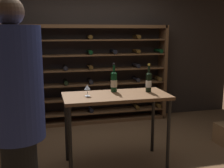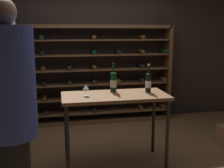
{
  "view_description": "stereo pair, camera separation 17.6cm",
  "coord_description": "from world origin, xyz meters",
  "views": [
    {
      "loc": [
        -0.89,
        -3.36,
        1.71
      ],
      "look_at": [
        -0.02,
        0.15,
        1.0
      ],
      "focal_mm": 44.12,
      "sensor_mm": 36.0,
      "label": 1
    },
    {
      "loc": [
        -0.72,
        -3.4,
        1.71
      ],
      "look_at": [
        -0.02,
        0.15,
        1.0
      ],
      "focal_mm": 44.12,
      "sensor_mm": 36.0,
      "label": 2
    }
  ],
  "objects": [
    {
      "name": "ground_plane",
      "position": [
        0.0,
        0.0,
        0.0
      ],
      "size": [
        9.61,
        9.61,
        0.0
      ],
      "primitive_type": "plane",
      "color": "brown"
    },
    {
      "name": "back_wall",
      "position": [
        0.0,
        1.81,
        1.32
      ],
      "size": [
        5.79,
        0.1,
        2.64
      ],
      "primitive_type": "cube",
      "color": "black",
      "rests_on": "ground"
    },
    {
      "name": "wine_rack",
      "position": [
        -0.33,
        1.6,
        0.9
      ],
      "size": [
        3.4,
        0.32,
        1.81
      ],
      "color": "brown",
      "rests_on": "ground"
    },
    {
      "name": "tasting_table",
      "position": [
        -0.05,
        -0.15,
        0.83
      ],
      "size": [
        1.31,
        0.61,
        0.93
      ],
      "color": "brown",
      "rests_on": "ground"
    },
    {
      "name": "person_guest_khaki",
      "position": [
        -1.13,
        -1.1,
        1.08
      ],
      "size": [
        0.45,
        0.45,
        1.96
      ],
      "rotation": [
        0.0,
        0.0,
        1.05
      ],
      "color": "black",
      "rests_on": "ground"
    },
    {
      "name": "person_host_in_suit",
      "position": [
        -1.27,
        -0.21,
        1.04
      ],
      "size": [
        0.49,
        0.49,
        1.89
      ],
      "rotation": [
        0.0,
        0.0,
        2.85
      ],
      "color": "black",
      "rests_on": "ground"
    },
    {
      "name": "wine_bottle_green_slim",
      "position": [
        0.4,
        -0.1,
        1.06
      ],
      "size": [
        0.08,
        0.08,
        0.36
      ],
      "color": "black",
      "rests_on": "tasting_table"
    },
    {
      "name": "wine_bottle_gold_foil",
      "position": [
        -0.03,
        0.01,
        1.06
      ],
      "size": [
        0.08,
        0.08,
        0.37
      ],
      "color": "black",
      "rests_on": "tasting_table"
    },
    {
      "name": "wine_glass_stemmed_left",
      "position": [
        -0.41,
        -0.15,
        1.03
      ],
      "size": [
        0.07,
        0.07,
        0.14
      ],
      "color": "silver",
      "rests_on": "tasting_table"
    }
  ]
}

